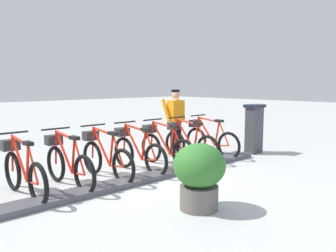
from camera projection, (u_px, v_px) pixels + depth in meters
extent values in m
plane|color=#ADB0AD|center=(149.00, 179.00, 6.55)|extent=(60.00, 60.00, 0.00)
cube|color=#47474C|center=(149.00, 177.00, 6.54)|extent=(0.44, 6.21, 0.10)
cube|color=#38383D|center=(254.00, 130.00, 8.96)|extent=(0.28, 0.44, 1.20)
cube|color=#194C8C|center=(250.00, 117.00, 9.02)|extent=(0.03, 0.30, 0.40)
cube|color=black|center=(255.00, 106.00, 8.88)|extent=(0.36, 0.52, 0.08)
torus|color=black|center=(229.00, 146.00, 8.23)|extent=(0.67, 0.07, 0.67)
torus|color=black|center=(196.00, 140.00, 8.98)|extent=(0.67, 0.07, 0.67)
cylinder|color=red|center=(206.00, 131.00, 8.70)|extent=(0.60, 0.05, 0.70)
cylinder|color=red|center=(217.00, 134.00, 8.46)|extent=(0.16, 0.04, 0.61)
cylinder|color=red|center=(208.00, 120.00, 8.62)|extent=(0.69, 0.05, 0.11)
cylinder|color=red|center=(222.00, 146.00, 8.38)|extent=(0.43, 0.03, 0.09)
cylinder|color=red|center=(224.00, 134.00, 8.30)|extent=(0.33, 0.03, 0.56)
cylinder|color=red|center=(197.00, 129.00, 8.92)|extent=(0.10, 0.04, 0.62)
cube|color=black|center=(219.00, 121.00, 8.37)|extent=(0.22, 0.10, 0.06)
cylinder|color=black|center=(198.00, 115.00, 8.86)|extent=(0.04, 0.54, 0.03)
cube|color=#2D2D2D|center=(195.00, 123.00, 8.96)|extent=(0.20, 0.28, 0.18)
torus|color=black|center=(208.00, 150.00, 7.70)|extent=(0.67, 0.07, 0.67)
torus|color=black|center=(175.00, 144.00, 8.46)|extent=(0.67, 0.07, 0.67)
cylinder|color=red|center=(185.00, 134.00, 8.18)|extent=(0.60, 0.05, 0.70)
cylinder|color=red|center=(196.00, 137.00, 7.94)|extent=(0.16, 0.04, 0.61)
cylinder|color=red|center=(187.00, 122.00, 8.10)|extent=(0.69, 0.05, 0.11)
cylinder|color=red|center=(201.00, 150.00, 7.86)|extent=(0.43, 0.03, 0.09)
cylinder|color=red|center=(203.00, 137.00, 7.78)|extent=(0.33, 0.03, 0.56)
cylinder|color=red|center=(176.00, 132.00, 8.40)|extent=(0.10, 0.04, 0.62)
cube|color=black|center=(198.00, 123.00, 7.85)|extent=(0.22, 0.10, 0.06)
cylinder|color=black|center=(177.00, 117.00, 8.33)|extent=(0.04, 0.54, 0.03)
cube|color=#2D2D2D|center=(174.00, 126.00, 8.44)|extent=(0.20, 0.28, 0.18)
torus|color=black|center=(184.00, 155.00, 7.18)|extent=(0.67, 0.07, 0.67)
torus|color=black|center=(151.00, 148.00, 7.94)|extent=(0.67, 0.07, 0.67)
cylinder|color=red|center=(161.00, 138.00, 7.65)|extent=(0.60, 0.05, 0.70)
cylinder|color=red|center=(172.00, 141.00, 7.41)|extent=(0.16, 0.04, 0.61)
cylinder|color=red|center=(163.00, 125.00, 7.57)|extent=(0.69, 0.05, 0.11)
cylinder|color=red|center=(177.00, 155.00, 7.34)|extent=(0.43, 0.03, 0.09)
cylinder|color=red|center=(179.00, 141.00, 7.25)|extent=(0.33, 0.03, 0.56)
cylinder|color=red|center=(152.00, 135.00, 7.88)|extent=(0.10, 0.04, 0.62)
cube|color=black|center=(174.00, 126.00, 7.33)|extent=(0.22, 0.10, 0.06)
cylinder|color=black|center=(153.00, 120.00, 7.81)|extent=(0.04, 0.54, 0.03)
cube|color=#2D2D2D|center=(150.00, 129.00, 7.92)|extent=(0.20, 0.28, 0.18)
torus|color=black|center=(156.00, 160.00, 6.66)|extent=(0.67, 0.07, 0.67)
torus|color=black|center=(124.00, 152.00, 7.41)|extent=(0.67, 0.07, 0.67)
cylinder|color=red|center=(133.00, 142.00, 7.13)|extent=(0.60, 0.05, 0.70)
cylinder|color=red|center=(144.00, 145.00, 6.89)|extent=(0.16, 0.04, 0.61)
cylinder|color=red|center=(135.00, 128.00, 7.05)|extent=(0.69, 0.05, 0.11)
cylinder|color=red|center=(149.00, 160.00, 6.81)|extent=(0.43, 0.03, 0.09)
cylinder|color=red|center=(151.00, 146.00, 6.73)|extent=(0.33, 0.03, 0.56)
cylinder|color=red|center=(125.00, 139.00, 7.35)|extent=(0.10, 0.04, 0.62)
cube|color=black|center=(146.00, 130.00, 6.80)|extent=(0.22, 0.10, 0.06)
cylinder|color=black|center=(125.00, 122.00, 7.29)|extent=(0.04, 0.54, 0.03)
cube|color=#2D2D2D|center=(122.00, 132.00, 7.39)|extent=(0.20, 0.28, 0.18)
torus|color=black|center=(123.00, 167.00, 6.13)|extent=(0.67, 0.07, 0.67)
torus|color=black|center=(92.00, 158.00, 6.89)|extent=(0.67, 0.07, 0.67)
cylinder|color=red|center=(101.00, 146.00, 6.61)|extent=(0.60, 0.05, 0.70)
cylinder|color=red|center=(112.00, 151.00, 6.37)|extent=(0.16, 0.04, 0.61)
cylinder|color=red|center=(103.00, 131.00, 6.53)|extent=(0.69, 0.05, 0.11)
cylinder|color=red|center=(117.00, 166.00, 6.29)|extent=(0.43, 0.03, 0.09)
cylinder|color=red|center=(118.00, 151.00, 6.21)|extent=(0.33, 0.03, 0.56)
cylinder|color=red|center=(93.00, 143.00, 6.83)|extent=(0.10, 0.04, 0.62)
cube|color=black|center=(113.00, 133.00, 6.28)|extent=(0.22, 0.10, 0.06)
cylinder|color=black|center=(93.00, 125.00, 6.76)|extent=(0.04, 0.54, 0.03)
cube|color=#2D2D2D|center=(91.00, 136.00, 6.87)|extent=(0.20, 0.28, 0.18)
torus|color=black|center=(85.00, 175.00, 5.61)|extent=(0.67, 0.07, 0.67)
torus|color=black|center=(56.00, 164.00, 6.37)|extent=(0.67, 0.07, 0.67)
cylinder|color=red|center=(64.00, 152.00, 6.08)|extent=(0.60, 0.05, 0.70)
cylinder|color=red|center=(73.00, 157.00, 5.84)|extent=(0.16, 0.04, 0.61)
cylinder|color=red|center=(65.00, 135.00, 6.00)|extent=(0.69, 0.05, 0.11)
cylinder|color=red|center=(78.00, 174.00, 5.77)|extent=(0.43, 0.03, 0.09)
cylinder|color=red|center=(79.00, 157.00, 5.69)|extent=(0.33, 0.03, 0.56)
cylinder|color=red|center=(56.00, 148.00, 6.31)|extent=(0.10, 0.04, 0.62)
cube|color=black|center=(74.00, 138.00, 5.76)|extent=(0.22, 0.10, 0.06)
cylinder|color=black|center=(56.00, 129.00, 6.24)|extent=(0.04, 0.54, 0.03)
cube|color=#2D2D2D|center=(54.00, 140.00, 6.35)|extent=(0.20, 0.28, 0.18)
torus|color=black|center=(38.00, 184.00, 5.09)|extent=(0.67, 0.07, 0.67)
torus|color=black|center=(13.00, 171.00, 5.84)|extent=(0.67, 0.07, 0.67)
cylinder|color=red|center=(19.00, 158.00, 5.56)|extent=(0.60, 0.05, 0.70)
cylinder|color=red|center=(28.00, 164.00, 5.32)|extent=(0.16, 0.04, 0.61)
cylinder|color=red|center=(20.00, 140.00, 5.48)|extent=(0.69, 0.05, 0.11)
cylinder|color=red|center=(32.00, 183.00, 5.24)|extent=(0.43, 0.03, 0.09)
cylinder|color=red|center=(33.00, 164.00, 5.16)|extent=(0.33, 0.03, 0.56)
cylinder|color=red|center=(12.00, 154.00, 5.78)|extent=(0.10, 0.04, 0.62)
cube|color=black|center=(28.00, 143.00, 5.23)|extent=(0.22, 0.10, 0.06)
cylinder|color=black|center=(12.00, 133.00, 5.72)|extent=(0.04, 0.54, 0.03)
cube|color=#2D2D2D|center=(10.00, 145.00, 5.82)|extent=(0.20, 0.28, 0.18)
cube|color=white|center=(171.00, 150.00, 9.13)|extent=(0.26, 0.12, 0.10)
cube|color=white|center=(180.00, 150.00, 9.18)|extent=(0.26, 0.12, 0.10)
cylinder|color=black|center=(173.00, 136.00, 9.04)|extent=(0.15, 0.15, 0.82)
cylinder|color=black|center=(179.00, 136.00, 9.17)|extent=(0.15, 0.15, 0.82)
cube|color=orange|center=(176.00, 111.00, 9.02)|extent=(0.27, 0.41, 0.56)
cylinder|color=orange|center=(166.00, 110.00, 8.93)|extent=(0.34, 0.11, 0.57)
cylinder|color=orange|center=(180.00, 109.00, 9.26)|extent=(0.34, 0.11, 0.57)
sphere|color=tan|center=(176.00, 95.00, 8.97)|extent=(0.22, 0.22, 0.22)
cylinder|color=black|center=(175.00, 91.00, 8.97)|extent=(0.22, 0.22, 0.06)
cylinder|color=#59544C|center=(199.00, 197.00, 4.98)|extent=(0.56, 0.56, 0.35)
ellipsoid|color=#2E6C27|center=(199.00, 165.00, 4.92)|extent=(0.76, 0.76, 0.64)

